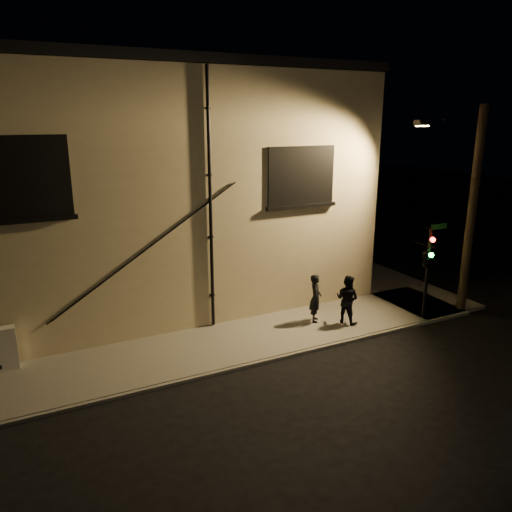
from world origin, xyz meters
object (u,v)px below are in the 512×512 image
pedestrian_a (316,298)px  streetlamp_pole (469,207)px  pedestrian_b (347,299)px  traffic_signal (427,257)px

pedestrian_a → streetlamp_pole: 6.29m
pedestrian_b → traffic_signal: traffic_signal is taller
traffic_signal → streetlamp_pole: 2.49m
pedestrian_a → traffic_signal: (3.46, -1.50, 1.39)m
pedestrian_a → streetlamp_pole: size_ratio=0.23×
streetlamp_pole → pedestrian_a: bearing=165.8°
traffic_signal → streetlamp_pole: size_ratio=0.45×
pedestrian_a → pedestrian_b: (0.90, -0.58, 0.00)m
pedestrian_a → traffic_signal: traffic_signal is taller
pedestrian_b → pedestrian_a: bearing=31.7°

